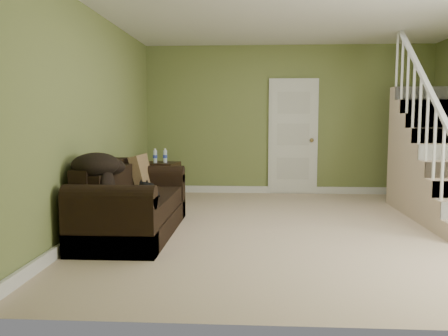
# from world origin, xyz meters

# --- Properties ---
(floor) EXTENTS (5.00, 5.50, 0.01)m
(floor) POSITION_xyz_m (0.00, 0.00, 0.00)
(floor) COLOR #C9AF91
(floor) RESTS_ON ground
(ceiling) EXTENTS (5.00, 5.50, 0.01)m
(ceiling) POSITION_xyz_m (0.00, 0.00, 2.60)
(ceiling) COLOR white
(ceiling) RESTS_ON wall_back
(wall_back) EXTENTS (5.00, 0.04, 2.60)m
(wall_back) POSITION_xyz_m (0.00, 2.75, 1.30)
(wall_back) COLOR olive
(wall_back) RESTS_ON floor
(wall_front) EXTENTS (5.00, 0.04, 2.60)m
(wall_front) POSITION_xyz_m (0.00, -2.75, 1.30)
(wall_front) COLOR olive
(wall_front) RESTS_ON floor
(wall_left) EXTENTS (0.04, 5.50, 2.60)m
(wall_left) POSITION_xyz_m (-2.50, 0.00, 1.30)
(wall_left) COLOR olive
(wall_left) RESTS_ON floor
(baseboard_back) EXTENTS (5.00, 0.04, 0.12)m
(baseboard_back) POSITION_xyz_m (0.00, 2.72, 0.06)
(baseboard_back) COLOR white
(baseboard_back) RESTS_ON floor
(baseboard_left) EXTENTS (0.04, 5.50, 0.12)m
(baseboard_left) POSITION_xyz_m (-2.47, 0.00, 0.06)
(baseboard_left) COLOR white
(baseboard_left) RESTS_ON floor
(door) EXTENTS (0.86, 0.12, 2.02)m
(door) POSITION_xyz_m (0.10, 2.71, 1.01)
(door) COLOR white
(door) RESTS_ON floor
(staircase) EXTENTS (1.00, 2.51, 2.82)m
(staircase) POSITION_xyz_m (1.99, 0.97, 0.64)
(staircase) COLOR #C9AF91
(staircase) RESTS_ON floor
(sofa) EXTENTS (0.90, 2.08, 0.82)m
(sofa) POSITION_xyz_m (-2.02, -0.39, 0.31)
(sofa) COLOR black
(sofa) RESTS_ON floor
(side_table) EXTENTS (0.60, 0.60, 0.85)m
(side_table) POSITION_xyz_m (-2.09, 1.86, 0.31)
(side_table) COLOR black
(side_table) RESTS_ON floor
(cat) EXTENTS (0.23, 0.49, 0.24)m
(cat) POSITION_xyz_m (-1.77, -0.55, 0.54)
(cat) COLOR black
(cat) RESTS_ON sofa
(banana) EXTENTS (0.16, 0.20, 0.06)m
(banana) POSITION_xyz_m (-1.95, -0.55, 0.47)
(banana) COLOR yellow
(banana) RESTS_ON sofa
(throw_pillow) EXTENTS (0.25, 0.48, 0.49)m
(throw_pillow) POSITION_xyz_m (-2.05, 0.35, 0.62)
(throw_pillow) COLOR #4C331E
(throw_pillow) RESTS_ON sofa
(throw_blanket) EXTENTS (0.57, 0.69, 0.26)m
(throw_blanket) POSITION_xyz_m (-2.23, -0.89, 0.85)
(throw_blanket) COLOR black
(throw_blanket) RESTS_ON sofa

